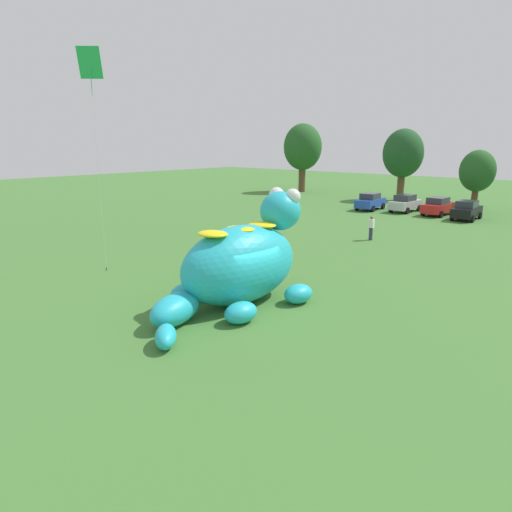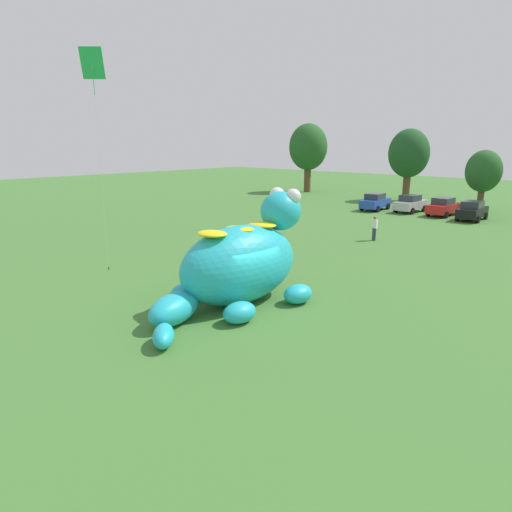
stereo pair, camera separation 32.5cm
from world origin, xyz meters
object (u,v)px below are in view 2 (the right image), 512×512
Objects in this scene: giant_inflatable_creature at (240,263)px; tethered_flying_kite at (93,68)px; car_red at (443,207)px; car_silver at (410,204)px; spectator_near_inflatable at (230,240)px; car_blue at (375,202)px; spectator_mid_field at (374,229)px; car_black at (472,211)px.

giant_inflatable_creature is 0.83× the size of tethered_flying_kite.
car_red is 0.37× the size of tethered_flying_kite.
car_silver reaches higher than spectator_near_inflatable.
car_blue is 15.41m from spectator_mid_field.
giant_inflatable_creature is 12.45m from tethered_flying_kite.
giant_inflatable_creature is 2.23× the size of car_silver.
car_red is at bearing 163.21° from car_black.
car_blue is at bearing -162.47° from car_silver.
car_black is at bearing 73.72° from spectator_near_inflatable.
tethered_flying_kite is (-2.93, -31.31, 9.45)m from car_silver.
car_blue is 9.43m from car_black.
spectator_mid_field is (-2.04, 15.54, -0.88)m from giant_inflatable_creature.
car_silver is 15.16m from spectator_mid_field.
car_black is at bearing 89.74° from giant_inflatable_creature.
car_black is at bearing 0.47° from car_blue.
giant_inflatable_creature is at bearing 7.23° from tethered_flying_kite.
car_red and car_black have the same top height.
giant_inflatable_creature is at bearing -78.71° from car_silver.
giant_inflatable_creature is at bearing -82.54° from spectator_mid_field.
spectator_mid_field is at bearing 97.46° from giant_inflatable_creature.
car_red is 33.20m from tethered_flying_kite.
spectator_near_inflatable is at bearing -99.23° from car_red.
car_black is at bearing 73.34° from tethered_flying_kite.
car_blue is at bearing 90.66° from tethered_flying_kite.
car_black reaches higher than spectator_mid_field.
spectator_near_inflatable is 12.01m from tethered_flying_kite.
giant_inflatable_creature reaches higher than spectator_mid_field.
car_blue and car_silver have the same top height.
car_black is 24.28m from spectator_near_inflatable.
giant_inflatable_creature is 2.22× the size of car_red.
tethered_flying_kite is at bearing -172.77° from giant_inflatable_creature.
giant_inflatable_creature is 5.43× the size of spectator_near_inflatable.
car_black is 2.44× the size of spectator_mid_field.
tethered_flying_kite reaches higher than giant_inflatable_creature.
car_black is at bearing -16.79° from car_red.
car_black is (9.43, 0.08, 0.00)m from car_blue.
car_blue is 1.01× the size of car_red.
giant_inflatable_creature is at bearing -84.79° from car_red.
giant_inflatable_creature reaches higher than car_silver.
car_silver is 0.37× the size of tethered_flying_kite.
giant_inflatable_creature is at bearing -41.52° from spectator_near_inflatable.
spectator_mid_field is at bearing -87.21° from car_red.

